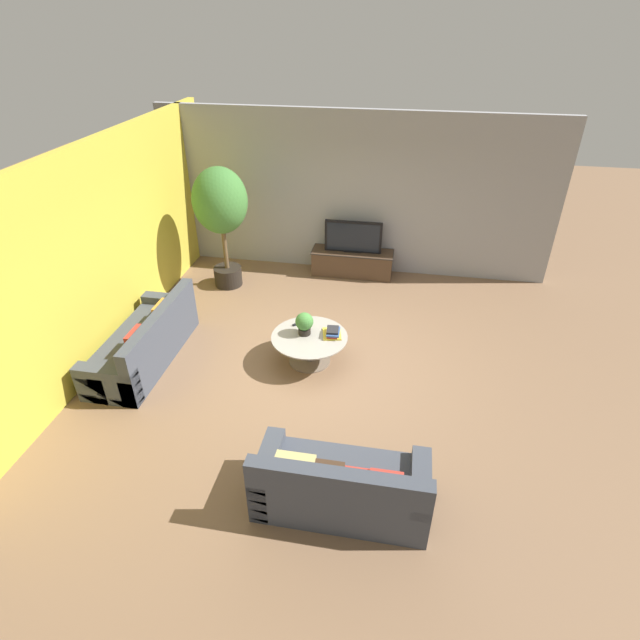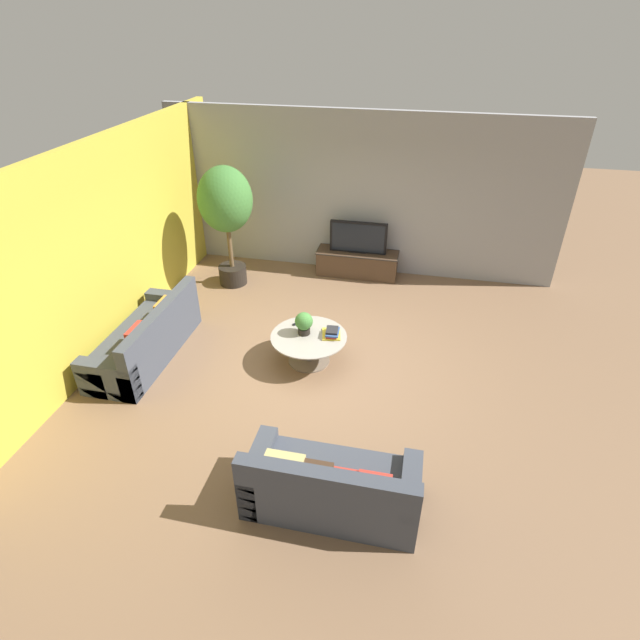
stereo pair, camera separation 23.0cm
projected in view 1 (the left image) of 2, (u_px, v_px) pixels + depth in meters
ground_plane at (323, 363)px, 7.40m from camera, size 24.00×24.00×0.00m
back_wall_stone at (353, 194)px, 9.31m from camera, size 7.40×0.12×3.00m
side_wall_left at (105, 248)px, 7.25m from camera, size 0.12×7.40×3.00m
media_console at (352, 262)px, 9.70m from camera, size 1.57×0.50×0.49m
television at (353, 237)px, 9.42m from camera, size 1.08×0.13×0.60m
coffee_table at (310, 344)px, 7.27m from camera, size 1.11×1.11×0.45m
couch_by_wall at (145, 343)px, 7.33m from camera, size 0.84×2.12×0.84m
couch_near_entry at (341, 487)px, 5.14m from camera, size 1.79×0.84×0.84m
potted_palm_tall at (221, 207)px, 8.66m from camera, size 0.96×0.96×2.22m
potted_plant_tabletop at (304, 323)px, 7.16m from camera, size 0.26×0.26×0.34m
book_stack at (332, 332)px, 7.20m from camera, size 0.32×0.36×0.11m
remote_black at (298, 324)px, 7.46m from camera, size 0.14×0.14×0.02m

